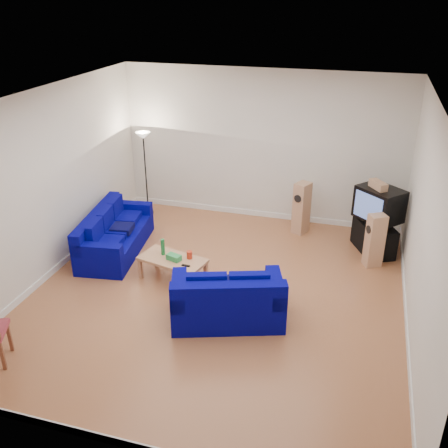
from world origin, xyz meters
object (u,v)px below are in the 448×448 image
(tv_stand, at_px, (374,237))
(television, at_px, (379,204))
(coffee_table, at_px, (173,261))
(sofa_loveseat, at_px, (228,303))
(sofa_three_seat, at_px, (113,237))

(tv_stand, height_order, television, television)
(tv_stand, bearing_deg, coffee_table, -83.49)
(coffee_table, distance_m, tv_stand, 3.91)
(sofa_loveseat, xyz_separation_m, tv_stand, (2.08, 2.93, -0.03))
(coffee_table, relative_size, tv_stand, 1.33)
(sofa_three_seat, distance_m, television, 5.06)
(sofa_loveseat, bearing_deg, tv_stand, 36.03)
(tv_stand, bearing_deg, television, 127.09)
(coffee_table, bearing_deg, tv_stand, 31.86)
(sofa_loveseat, xyz_separation_m, coffee_table, (-1.23, 0.87, 0.05))
(sofa_loveseat, xyz_separation_m, television, (2.10, 2.95, 0.66))
(television, bearing_deg, tv_stand, -76.23)
(sofa_three_seat, relative_size, tv_stand, 2.33)
(sofa_loveseat, distance_m, coffee_table, 1.51)
(sofa_three_seat, xyz_separation_m, coffee_table, (1.49, -0.66, 0.06))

